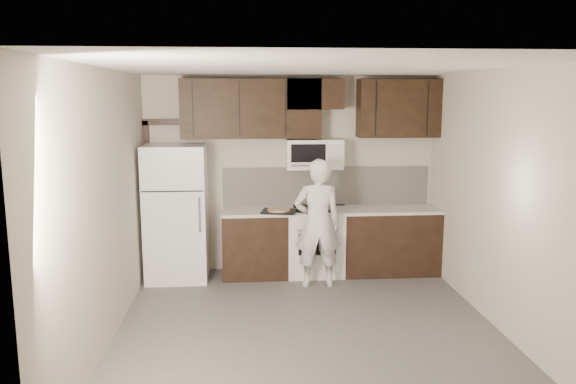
{
  "coord_description": "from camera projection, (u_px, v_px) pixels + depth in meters",
  "views": [
    {
      "loc": [
        -0.65,
        -5.47,
        2.44
      ],
      "look_at": [
        -0.15,
        0.9,
        1.33
      ],
      "focal_mm": 35.0,
      "sensor_mm": 36.0,
      "label": 1
    }
  ],
  "objects": [
    {
      "name": "pizza",
      "position": [
        279.0,
        210.0,
        7.4
      ],
      "size": [
        0.35,
        0.35,
        0.02
      ],
      "primitive_type": "cylinder",
      "rotation": [
        0.0,
        0.0,
        -0.2
      ],
      "color": "tan",
      "rests_on": "baking_tray"
    },
    {
      "name": "counter_run",
      "position": [
        336.0,
        241.0,
        7.72
      ],
      "size": [
        2.95,
        0.64,
        0.91
      ],
      "color": "black",
      "rests_on": "floor"
    },
    {
      "name": "door_trim",
      "position": [
        151.0,
        183.0,
        7.65
      ],
      "size": [
        0.5,
        0.08,
        2.12
      ],
      "color": "black",
      "rests_on": "floor"
    },
    {
      "name": "floor",
      "position": [
        309.0,
        332.0,
        5.84
      ],
      "size": [
        4.5,
        4.5,
        0.0
      ],
      "primitive_type": "plane",
      "color": "#54524F",
      "rests_on": "ground"
    },
    {
      "name": "refrigerator",
      "position": [
        177.0,
        213.0,
        7.43
      ],
      "size": [
        0.8,
        0.76,
        1.8
      ],
      "color": "white",
      "rests_on": "floor"
    },
    {
      "name": "microwave",
      "position": [
        314.0,
        154.0,
        7.6
      ],
      "size": [
        0.76,
        0.42,
        0.4
      ],
      "color": "white",
      "rests_on": "upper_cabinets"
    },
    {
      "name": "stove",
      "position": [
        314.0,
        241.0,
        7.69
      ],
      "size": [
        0.76,
        0.66,
        0.94
      ],
      "color": "white",
      "rests_on": "floor"
    },
    {
      "name": "backsplash",
      "position": [
        326.0,
        186.0,
        7.88
      ],
      "size": [
        2.9,
        0.02,
        0.54
      ],
      "primitive_type": "cube",
      "color": "beige",
      "rests_on": "counter_run"
    },
    {
      "name": "back_wall",
      "position": [
        291.0,
        174.0,
        7.82
      ],
      "size": [
        4.0,
        0.0,
        4.0
      ],
      "primitive_type": "plane",
      "rotation": [
        1.57,
        0.0,
        0.0
      ],
      "color": "#BDB5A0",
      "rests_on": "ground"
    },
    {
      "name": "upper_cabinets",
      "position": [
        307.0,
        107.0,
        7.51
      ],
      "size": [
        3.48,
        0.35,
        0.78
      ],
      "color": "black",
      "rests_on": "back_wall"
    },
    {
      "name": "saucepan",
      "position": [
        330.0,
        206.0,
        7.47
      ],
      "size": [
        0.29,
        0.16,
        0.16
      ],
      "color": "silver",
      "rests_on": "stove"
    },
    {
      "name": "ceiling",
      "position": [
        311.0,
        67.0,
        5.38
      ],
      "size": [
        4.5,
        4.5,
        0.0
      ],
      "primitive_type": "plane",
      "rotation": [
        3.14,
        0.0,
        0.0
      ],
      "color": "white",
      "rests_on": "back_wall"
    },
    {
      "name": "baking_tray",
      "position": [
        279.0,
        211.0,
        7.41
      ],
      "size": [
        0.5,
        0.41,
        0.02
      ],
      "primitive_type": "cube",
      "rotation": [
        0.0,
        0.0,
        -0.2
      ],
      "color": "black",
      "rests_on": "counter_run"
    },
    {
      "name": "person",
      "position": [
        317.0,
        223.0,
        7.13
      ],
      "size": [
        0.61,
        0.41,
        1.66
      ],
      "primitive_type": "imported",
      "rotation": [
        0.0,
        0.0,
        3.17
      ],
      "color": "white",
      "rests_on": "floor"
    }
  ]
}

